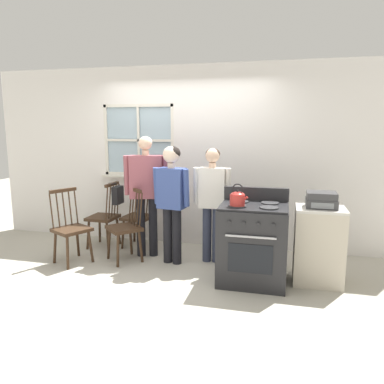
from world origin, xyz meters
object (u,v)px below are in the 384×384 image
object	(u,v)px
stove	(253,243)
stereo	(321,200)
kettle	(238,198)
handbag	(118,195)
person_teen_center	(172,193)
side_counter	(319,245)
person_elderly_left	(146,185)
chair_center_cluster	(139,217)
chair_near_stove	(71,229)
chair_near_wall	(126,228)
person_adult_right	(212,196)
potted_plant	(136,171)
chair_by_window	(104,218)

from	to	relation	value
stove	stereo	world-z (taller)	stove
kettle	handbag	xyz separation A→B (m)	(-1.87, 0.89, -0.21)
person_teen_center	side_counter	bearing A→B (deg)	2.96
person_elderly_left	handbag	xyz separation A→B (m)	(-0.53, 0.20, -0.19)
chair_center_cluster	chair_near_stove	bearing A→B (deg)	-29.71
stereo	side_counter	bearing A→B (deg)	90.00
person_teen_center	chair_near_stove	bearing A→B (deg)	-158.25
handbag	chair_near_stove	bearing A→B (deg)	-117.28
chair_near_wall	kettle	world-z (taller)	kettle
chair_near_wall	stereo	distance (m)	2.53
chair_near_wall	kettle	size ratio (longest dim) A/B	4.01
chair_near_stove	person_teen_center	distance (m)	1.44
person_teen_center	kettle	distance (m)	1.05
person_elderly_left	person_teen_center	world-z (taller)	person_elderly_left
person_adult_right	handbag	distance (m)	1.48
stove	potted_plant	distance (m)	2.34
chair_center_cluster	potted_plant	distance (m)	0.74
chair_by_window	side_counter	distance (m)	3.08
stove	handbag	bearing A→B (deg)	159.71
person_elderly_left	chair_center_cluster	bearing A→B (deg)	110.82
person_teen_center	kettle	xyz separation A→B (m)	(0.92, -0.50, 0.07)
person_teen_center	person_adult_right	bearing A→B (deg)	28.51
chair_center_cluster	person_adult_right	distance (m)	1.32
person_elderly_left	person_teen_center	xyz separation A→B (m)	(0.43, -0.19, -0.06)
chair_by_window	chair_near_wall	world-z (taller)	same
chair_by_window	stove	xyz separation A→B (m)	(2.28, -0.76, 0.02)
kettle	stereo	xyz separation A→B (m)	(0.92, 0.29, -0.04)
chair_near_stove	side_counter	distance (m)	3.15
handbag	stereo	xyz separation A→B (m)	(2.79, -0.60, 0.17)
person_teen_center	side_counter	world-z (taller)	person_teen_center
person_adult_right	chair_near_wall	bearing A→B (deg)	-170.83
chair_near_stove	chair_center_cluster	bearing A→B (deg)	-9.01
kettle	chair_near_stove	bearing A→B (deg)	175.13
potted_plant	chair_by_window	bearing A→B (deg)	-131.73
side_counter	person_teen_center	bearing A→B (deg)	174.25
chair_near_wall	chair_center_cluster	size ratio (longest dim) A/B	1.00
chair_center_cluster	side_counter	size ratio (longest dim) A/B	1.10
chair_near_stove	handbag	size ratio (longest dim) A/B	3.22
person_elderly_left	person_adult_right	xyz separation A→B (m)	(0.93, -0.01, -0.10)
chair_near_wall	chair_near_stove	size ratio (longest dim) A/B	1.00
chair_near_wall	side_counter	size ratio (longest dim) A/B	1.10
chair_near_wall	stove	distance (m)	1.76
person_adult_right	stereo	world-z (taller)	person_adult_right
chair_center_cluster	chair_near_wall	bearing A→B (deg)	11.77
person_adult_right	stereo	distance (m)	1.39
person_adult_right	potted_plant	size ratio (longest dim) A/B	5.71
chair_by_window	potted_plant	size ratio (longest dim) A/B	3.69
chair_by_window	potted_plant	world-z (taller)	potted_plant
person_elderly_left	stereo	world-z (taller)	person_elderly_left
chair_center_cluster	handbag	xyz separation A→B (m)	(-0.27, -0.14, 0.36)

